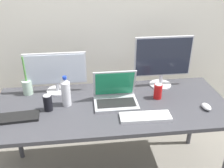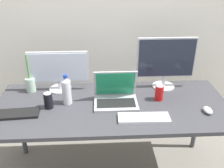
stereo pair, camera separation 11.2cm
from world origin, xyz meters
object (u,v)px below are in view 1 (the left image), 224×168
object	(u,v)px
water_bottle	(66,92)
work_desk	(112,111)
monitor_left	(56,72)
keyboard_main	(145,117)
bamboo_vase	(27,86)
soda_can_by_laptop	(158,91)
soda_can_near_keyboard	(48,103)
monitor_center	(163,60)
laptop_silver	(115,95)
mouse_by_keyboard	(206,107)
keyboard_aux	(11,118)

from	to	relation	value
water_bottle	work_desk	bearing A→B (deg)	-6.74
work_desk	monitor_left	xyz separation A→B (m)	(-0.43, 0.27, 0.24)
keyboard_main	bamboo_vase	size ratio (longest dim) A/B	1.10
monitor_left	bamboo_vase	world-z (taller)	monitor_left
work_desk	soda_can_by_laptop	world-z (taller)	soda_can_by_laptop
keyboard_main	bamboo_vase	distance (m)	1.01
monitor_left	soda_can_near_keyboard	size ratio (longest dim) A/B	3.99
monitor_left	water_bottle	xyz separation A→B (m)	(0.09, -0.23, -0.07)
soda_can_near_keyboard	soda_can_by_laptop	size ratio (longest dim) A/B	1.00
monitor_center	laptop_silver	distance (m)	0.53
keyboard_main	mouse_by_keyboard	world-z (taller)	mouse_by_keyboard
work_desk	soda_can_by_laptop	size ratio (longest dim) A/B	14.51
keyboard_aux	bamboo_vase	distance (m)	0.37
monitor_left	water_bottle	bearing A→B (deg)	-69.44
keyboard_main	soda_can_by_laptop	world-z (taller)	soda_can_by_laptop
bamboo_vase	soda_can_by_laptop	bearing A→B (deg)	-10.61
laptop_silver	keyboard_main	xyz separation A→B (m)	(0.18, -0.24, -0.05)
monitor_left	soda_can_near_keyboard	distance (m)	0.32
laptop_silver	mouse_by_keyboard	size ratio (longest dim) A/B	3.43
laptop_silver	soda_can_near_keyboard	world-z (taller)	laptop_silver
laptop_silver	water_bottle	distance (m)	0.38
mouse_by_keyboard	bamboo_vase	size ratio (longest dim) A/B	0.30
soda_can_by_laptop	soda_can_near_keyboard	bearing A→B (deg)	-175.02
monitor_center	bamboo_vase	xyz separation A→B (m)	(-1.14, -0.02, -0.18)
monitor_left	mouse_by_keyboard	xyz separation A→B (m)	(1.13, -0.41, -0.17)
monitor_left	soda_can_near_keyboard	bearing A→B (deg)	-99.52
keyboard_aux	soda_can_by_laptop	distance (m)	1.12
keyboard_aux	soda_can_near_keyboard	distance (m)	0.27
laptop_silver	soda_can_near_keyboard	size ratio (longest dim) A/B	2.66
monitor_left	soda_can_by_laptop	distance (m)	0.85
laptop_silver	mouse_by_keyboard	bearing A→B (deg)	-15.31
monitor_left	soda_can_by_laptop	bearing A→B (deg)	-14.67
mouse_by_keyboard	soda_can_by_laptop	xyz separation A→B (m)	(-0.32, 0.20, 0.04)
monitor_left	soda_can_by_laptop	xyz separation A→B (m)	(0.81, -0.21, -0.12)
water_bottle	soda_can_by_laptop	world-z (taller)	water_bottle
monitor_center	water_bottle	xyz separation A→B (m)	(-0.82, -0.23, -0.13)
keyboard_aux	soda_can_by_laptop	xyz separation A→B (m)	(1.11, 0.17, 0.05)
keyboard_main	laptop_silver	bearing A→B (deg)	128.66
keyboard_main	bamboo_vase	bearing A→B (deg)	154.23
soda_can_by_laptop	bamboo_vase	xyz separation A→B (m)	(-1.06, 0.20, 0.01)
work_desk	bamboo_vase	world-z (taller)	bamboo_vase
work_desk	mouse_by_keyboard	size ratio (longest dim) A/B	18.65
laptop_silver	soda_can_by_laptop	bearing A→B (deg)	3.15
laptop_silver	keyboard_main	distance (m)	0.31
work_desk	laptop_silver	distance (m)	0.13
soda_can_by_laptop	bamboo_vase	bearing A→B (deg)	169.39
work_desk	soda_can_near_keyboard	size ratio (longest dim) A/B	14.51
work_desk	keyboard_aux	size ratio (longest dim) A/B	4.81
laptop_silver	monitor_center	bearing A→B (deg)	28.11
work_desk	monitor_left	world-z (taller)	monitor_left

